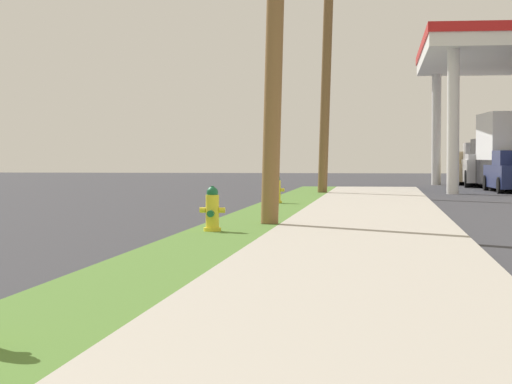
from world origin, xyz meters
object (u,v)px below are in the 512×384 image
fire_hydrant_second (212,212)px  fire_hydrant_third (276,191)px  utility_pole_background (326,66)px  truck_black_on_apron (505,153)px  car_tan_by_far_pump (470,169)px  truck_silver_at_forecourt (486,166)px

fire_hydrant_second → fire_hydrant_third: (-0.00, 10.17, 0.00)m
fire_hydrant_second → utility_pole_background: utility_pole_background is taller
utility_pole_background → truck_black_on_apron: utility_pole_background is taller
utility_pole_background → car_tan_by_far_pump: size_ratio=1.83×
fire_hydrant_second → car_tan_by_far_pump: bearing=78.3°
fire_hydrant_second → truck_silver_at_forecourt: size_ratio=0.14×
utility_pole_background → fire_hydrant_third: bearing=-96.3°
truck_silver_at_forecourt → truck_black_on_apron: truck_black_on_apron is taller
fire_hydrant_second → truck_black_on_apron: size_ratio=0.11×
fire_hydrant_third → truck_black_on_apron: size_ratio=0.11×
fire_hydrant_third → truck_black_on_apron: truck_black_on_apron is taller
fire_hydrant_second → car_tan_by_far_pump: 34.06m
fire_hydrant_second → truck_black_on_apron: (7.78, 26.46, 1.04)m
utility_pole_background → truck_silver_at_forecourt: size_ratio=1.55×
utility_pole_background → truck_black_on_apron: size_ratio=1.29×
fire_hydrant_second → fire_hydrant_third: size_ratio=1.00×
truck_black_on_apron → utility_pole_background: bearing=-129.5°
utility_pole_background → truck_black_on_apron: bearing=50.5°
car_tan_by_far_pump → utility_pole_background: bearing=-111.6°
fire_hydrant_third → utility_pole_background: size_ratio=0.09×
utility_pole_background → car_tan_by_far_pump: bearing=68.4°
utility_pole_background → car_tan_by_far_pump: (6.04, 15.27, -3.70)m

